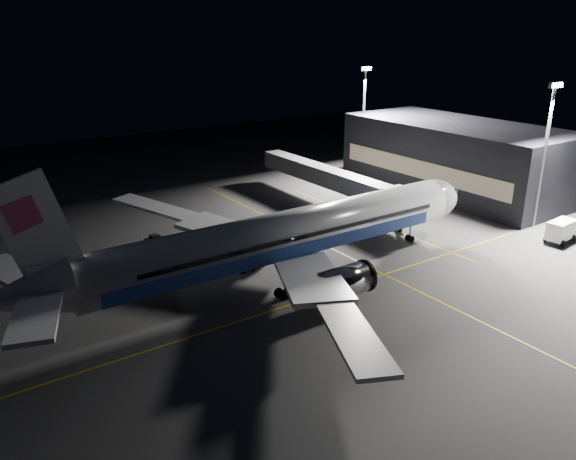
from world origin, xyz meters
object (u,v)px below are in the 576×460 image
(service_truck, at_px, (563,230))
(jet_bridge, at_px, (336,180))
(safety_cone_b, at_px, (223,257))
(baggage_tug, at_px, (155,241))
(safety_cone_c, at_px, (248,254))
(floodlight_mast_north, at_px, (364,111))
(airliner, at_px, (279,238))
(floodlight_mast_south, at_px, (546,143))
(safety_cone_a, at_px, (243,245))

(service_truck, bearing_deg, jet_bridge, 113.16)
(service_truck, xyz_separation_m, safety_cone_b, (-41.44, 20.77, -1.31))
(baggage_tug, bearing_deg, safety_cone_b, -69.09)
(baggage_tug, bearing_deg, safety_cone_c, -60.32)
(floodlight_mast_north, relative_size, baggage_tug, 7.53)
(baggage_tug, distance_m, safety_cone_c, 13.05)
(baggage_tug, height_order, safety_cone_c, baggage_tug)
(airliner, relative_size, floodlight_mast_south, 2.97)
(jet_bridge, distance_m, safety_cone_c, 25.00)
(airliner, distance_m, floodlight_mast_south, 42.13)
(safety_cone_b, relative_size, safety_cone_c, 1.10)
(safety_cone_c, bearing_deg, service_truck, -27.15)
(safety_cone_c, bearing_deg, safety_cone_b, 160.45)
(jet_bridge, bearing_deg, safety_cone_c, -156.00)
(airliner, height_order, floodlight_mast_south, floodlight_mast_south)
(service_truck, bearing_deg, floodlight_mast_south, 64.55)
(safety_cone_a, distance_m, safety_cone_c, 3.35)
(floodlight_mast_north, distance_m, safety_cone_a, 46.09)
(airliner, distance_m, service_truck, 40.83)
(jet_bridge, distance_m, service_truck, 33.82)
(safety_cone_a, height_order, safety_cone_b, safety_cone_b)
(floodlight_mast_south, bearing_deg, service_truck, -110.45)
(jet_bridge, distance_m, safety_cone_a, 22.80)
(floodlight_mast_north, bearing_deg, jet_bridge, -142.26)
(service_truck, bearing_deg, safety_cone_a, 143.48)
(airliner, height_order, service_truck, airliner)
(safety_cone_b, height_order, safety_cone_c, safety_cone_b)
(baggage_tug, distance_m, safety_cone_b, 10.35)
(jet_bridge, relative_size, floodlight_mast_north, 1.66)
(service_truck, distance_m, safety_cone_b, 46.37)
(floodlight_mast_south, xyz_separation_m, safety_cone_a, (-39.31, 17.19, -12.10))
(service_truck, bearing_deg, floodlight_mast_north, 82.25)
(floodlight_mast_south, relative_size, safety_cone_b, 35.78)
(jet_bridge, bearing_deg, baggage_tug, -179.61)
(baggage_tug, xyz_separation_m, safety_cone_c, (8.59, -9.80, -0.55))
(airliner, xyz_separation_m, baggage_tug, (-8.01, 17.84, -4.35))
(safety_cone_b, distance_m, safety_cone_c, 3.23)
(floodlight_mast_south, bearing_deg, safety_cone_a, 156.38)
(jet_bridge, height_order, safety_cone_a, jet_bridge)
(safety_cone_a, xyz_separation_m, safety_cone_c, (-1.19, -3.14, -0.00))
(safety_cone_a, bearing_deg, service_truck, -31.53)
(airliner, bearing_deg, floodlight_mast_south, -8.33)
(airliner, distance_m, safety_cone_a, 12.33)
(airliner, bearing_deg, baggage_tug, 114.17)
(safety_cone_a, height_order, safety_cone_c, safety_cone_a)
(floodlight_mast_south, height_order, safety_cone_c, floodlight_mast_south)
(airliner, xyz_separation_m, floodlight_mast_south, (41.08, -6.01, 7.21))
(safety_cone_a, bearing_deg, airliner, -99.00)
(airliner, bearing_deg, safety_cone_b, 105.10)
(airliner, distance_m, floodlight_mast_north, 52.56)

